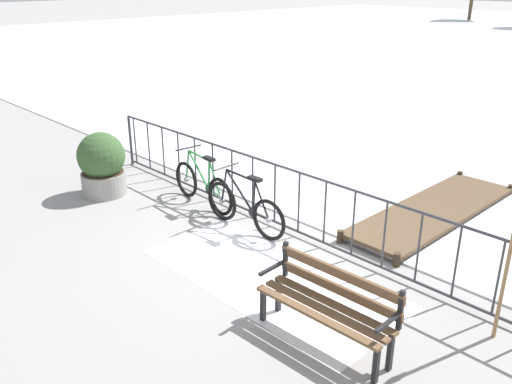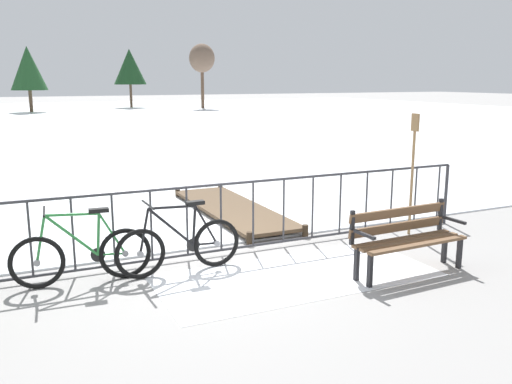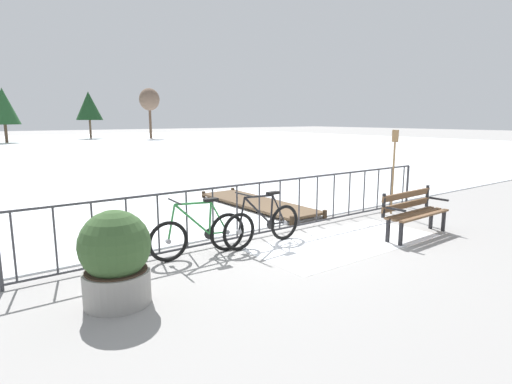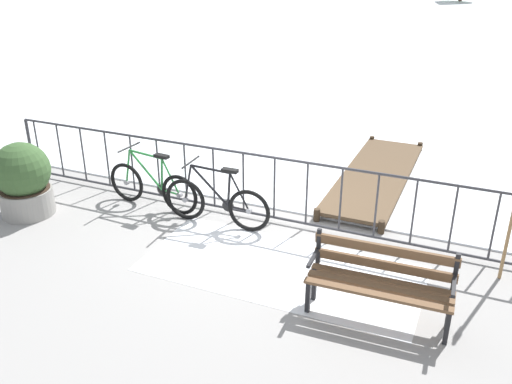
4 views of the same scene
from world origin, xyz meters
The scene contains 9 objects.
ground_plane centered at (0.00, 0.00, 0.00)m, with size 160.00×160.00×0.00m, color gray.
snow_patch centered at (0.83, -1.20, 0.00)m, with size 3.63×1.65×0.01m, color white.
railing_fence centered at (0.00, 0.00, 0.56)m, with size 9.06×0.06×1.07m.
bicycle_near_railing centered at (-0.50, -0.43, 0.37)m, with size 1.71×0.52×0.97m.
bicycle_second centered at (-1.71, -0.29, 0.37)m, with size 1.71×0.52×0.97m.
park_bench centered at (2.20, -1.67, 0.51)m, with size 1.62×0.54×0.89m.
planter_with_shrub centered at (-3.39, -1.27, 0.58)m, with size 0.86×0.86×1.17m.
oar_upright centered at (3.46, -0.28, 1.14)m, with size 0.04×0.16×1.98m.
wooden_dock centered at (1.34, 2.19, 0.12)m, with size 1.10×3.87×0.20m.
Camera 1 is at (5.24, -5.69, 3.78)m, focal length 37.96 mm.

